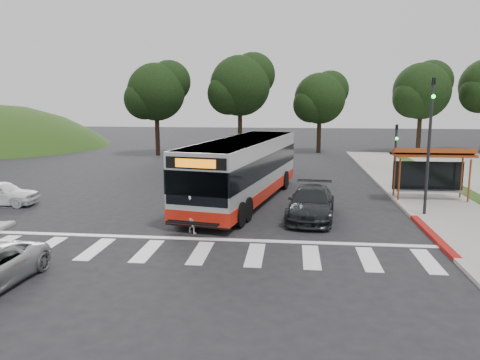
# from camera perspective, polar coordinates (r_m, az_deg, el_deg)

# --- Properties ---
(ground) EXTENTS (140.00, 140.00, 0.00)m
(ground) POSITION_cam_1_polar(r_m,az_deg,el_deg) (22.04, -2.32, -4.72)
(ground) COLOR black
(ground) RESTS_ON ground
(sidewalk_east) EXTENTS (4.00, 40.00, 0.12)m
(sidewalk_east) POSITION_cam_1_polar(r_m,az_deg,el_deg) (30.59, 20.94, -1.12)
(sidewalk_east) COLOR gray
(sidewalk_east) RESTS_ON ground
(curb_east) EXTENTS (0.30, 40.00, 0.15)m
(curb_east) POSITION_cam_1_polar(r_m,az_deg,el_deg) (30.15, 17.26, -1.03)
(curb_east) COLOR #9E9991
(curb_east) RESTS_ON ground
(curb_east_red) EXTENTS (0.32, 6.00, 0.15)m
(curb_east_red) POSITION_cam_1_polar(r_m,az_deg,el_deg) (20.67, 22.42, -6.25)
(curb_east_red) COLOR maroon
(curb_east_red) RESTS_ON ground
(crosswalk_ladder) EXTENTS (18.00, 2.60, 0.01)m
(crosswalk_ladder) POSITION_cam_1_polar(r_m,az_deg,el_deg) (17.32, -4.83, -8.84)
(crosswalk_ladder) COLOR silver
(crosswalk_ladder) RESTS_ON ground
(bus_shelter) EXTENTS (4.20, 1.60, 2.86)m
(bus_shelter) POSITION_cam_1_polar(r_m,az_deg,el_deg) (27.44, 22.32, 2.44)
(bus_shelter) COLOR #8F3C17
(bus_shelter) RESTS_ON sidewalk_east
(traffic_signal_ne_tall) EXTENTS (0.18, 0.37, 6.50)m
(traffic_signal_ne_tall) POSITION_cam_1_polar(r_m,az_deg,el_deg) (23.51, 22.12, 5.08)
(traffic_signal_ne_tall) COLOR black
(traffic_signal_ne_tall) RESTS_ON ground
(traffic_signal_ne_short) EXTENTS (0.18, 0.37, 4.00)m
(traffic_signal_ne_short) POSITION_cam_1_polar(r_m,az_deg,el_deg) (30.40, 18.43, 3.58)
(traffic_signal_ne_short) COLOR black
(traffic_signal_ne_short) RESTS_ON ground
(tree_ne_a) EXTENTS (6.16, 5.74, 9.30)m
(tree_ne_a) POSITION_cam_1_polar(r_m,az_deg,el_deg) (50.80, 21.34, 10.17)
(tree_ne_a) COLOR black
(tree_ne_a) RESTS_ON parking_lot
(tree_north_a) EXTENTS (6.60, 6.15, 10.17)m
(tree_north_a) POSITION_cam_1_polar(r_m,az_deg,el_deg) (47.45, 0.11, 11.54)
(tree_north_a) COLOR black
(tree_north_a) RESTS_ON ground
(tree_north_b) EXTENTS (5.72, 5.33, 8.43)m
(tree_north_b) POSITION_cam_1_polar(r_m,az_deg,el_deg) (49.22, 9.80, 9.87)
(tree_north_b) COLOR black
(tree_north_b) RESTS_ON ground
(tree_north_c) EXTENTS (6.16, 5.74, 9.30)m
(tree_north_c) POSITION_cam_1_polar(r_m,az_deg,el_deg) (47.03, -10.08, 10.64)
(tree_north_c) COLOR black
(tree_north_c) RESTS_ON ground
(transit_bus) EXTENTS (5.35, 13.45, 3.40)m
(transit_bus) POSITION_cam_1_polar(r_m,az_deg,el_deg) (25.26, 0.44, 1.11)
(transit_bus) COLOR #B9BCBE
(transit_bus) RESTS_ON ground
(pedestrian) EXTENTS (0.72, 0.68, 1.65)m
(pedestrian) POSITION_cam_1_polar(r_m,az_deg,el_deg) (19.60, -5.87, -4.12)
(pedestrian) COLOR silver
(pedestrian) RESTS_ON ground
(dark_sedan) EXTENTS (2.59, 5.29, 1.48)m
(dark_sedan) POSITION_cam_1_polar(r_m,az_deg,el_deg) (22.14, 8.67, -2.78)
(dark_sedan) COLOR black
(dark_sedan) RESTS_ON ground
(west_car_white) EXTENTS (3.90, 1.70, 1.31)m
(west_car_white) POSITION_cam_1_polar(r_m,az_deg,el_deg) (27.67, -27.16, -1.41)
(west_car_white) COLOR white
(west_car_white) RESTS_ON ground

